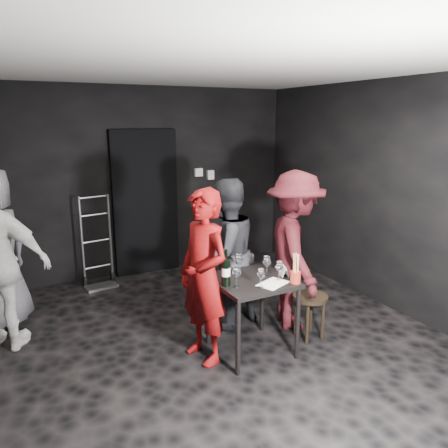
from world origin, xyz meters
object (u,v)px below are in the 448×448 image
hand_truck (99,270)px  wine_bottle (226,272)px  tasting_table (252,289)px  woman_black (225,247)px  breadstick_cup (296,269)px  server_red (204,268)px  stool (310,303)px  man_maroon (295,239)px

hand_truck → wine_bottle: bearing=-82.7°
tasting_table → woman_black: 0.68m
tasting_table → hand_truck: bearing=112.2°
tasting_table → breadstick_cup: size_ratio=2.44×
tasting_table → server_red: server_red is taller
hand_truck → tasting_table: hand_truck is taller
hand_truck → server_red: bearing=-85.9°
stool → wine_bottle: (-0.97, 0.01, 0.50)m
server_red → breadstick_cup: 0.85m
woman_black → wine_bottle: (-0.33, -0.67, -0.01)m
stool → wine_bottle: size_ratio=1.38×
tasting_table → wine_bottle: 0.38m
man_maroon → breadstick_cup: man_maroon is taller
wine_bottle → woman_black: bearing=63.5°
hand_truck → woman_black: woman_black is taller
hand_truck → man_maroon: 2.84m
hand_truck → tasting_table: 2.67m
man_maroon → wine_bottle: man_maroon is taller
tasting_table → woman_black: woman_black is taller
breadstick_cup → server_red: bearing=155.8°
hand_truck → server_red: size_ratio=0.69×
woman_black → man_maroon: (0.66, -0.35, 0.10)m
stool → server_red: server_red is taller
server_red → man_maroon: man_maroon is taller
stool → woman_black: size_ratio=0.26×
breadstick_cup → woman_black: bearing=106.8°
tasting_table → man_maroon: (0.70, 0.29, 0.34)m
wine_bottle → server_red: bearing=146.7°
man_maroon → woman_black: bearing=81.1°
tasting_table → server_red: bearing=170.3°
server_red → breadstick_cup: bearing=52.7°
hand_truck → man_maroon: bearing=-60.3°
server_red → woman_black: bearing=124.5°
woman_black → man_maroon: man_maroon is taller
server_red → wine_bottle: (0.17, -0.11, -0.02)m
hand_truck → man_maroon: man_maroon is taller
man_maroon → wine_bottle: bearing=126.8°
hand_truck → wine_bottle: 2.65m
hand_truck → man_maroon: (1.69, -2.15, 0.76)m
stool → wine_bottle: bearing=179.5°
hand_truck → woman_black: 2.18m
woman_black → hand_truck: bearing=-75.4°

